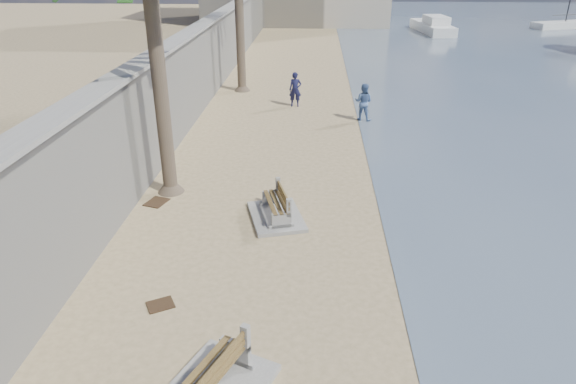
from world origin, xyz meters
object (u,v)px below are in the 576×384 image
object	(u,v)px
yacht_far	(432,28)
sailboat_west	(565,24)
person_a	(295,87)
bench_far	(276,207)
person_b	(364,100)
bench_near	(210,381)

from	to	relation	value
yacht_far	sailboat_west	distance (m)	13.64
person_a	yacht_far	bearing A→B (deg)	63.33
bench_far	person_b	size ratio (longest dim) A/B	1.26
person_a	person_b	distance (m)	3.62
bench_near	person_a	bearing A→B (deg)	87.84
person_b	sailboat_west	bearing A→B (deg)	-104.48
bench_near	yacht_far	world-z (taller)	yacht_far
bench_near	sailboat_west	size ratio (longest dim) A/B	0.24
bench_far	yacht_far	world-z (taller)	yacht_far
sailboat_west	bench_far	bearing A→B (deg)	-121.67
person_b	sailboat_west	xyz separation A→B (m)	(21.56, 30.68, -0.54)
yacht_far	person_b	bearing A→B (deg)	157.21
bench_near	sailboat_west	bearing A→B (deg)	61.38
person_b	sailboat_west	distance (m)	37.50
sailboat_west	person_b	bearing A→B (deg)	-125.09
bench_near	bench_far	distance (m)	6.34
bench_far	yacht_far	distance (m)	38.20
yacht_far	sailboat_west	world-z (taller)	sailboat_west
person_a	person_b	bearing A→B (deg)	-36.45
person_a	sailboat_west	xyz separation A→B (m)	(24.56, 28.65, -0.57)
bench_far	person_a	bearing A→B (deg)	89.69
bench_far	bench_near	bearing A→B (deg)	-95.46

